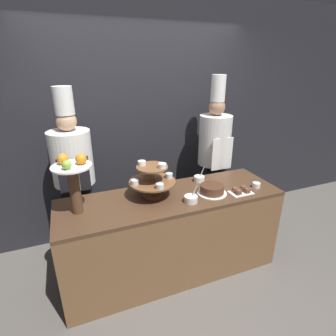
{
  "coord_description": "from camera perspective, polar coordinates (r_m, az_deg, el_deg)",
  "views": [
    {
      "loc": [
        -0.84,
        -1.72,
        2.06
      ],
      "look_at": [
        0.0,
        0.43,
        1.13
      ],
      "focal_mm": 28.0,
      "sensor_mm": 36.0,
      "label": 1
    }
  ],
  "objects": [
    {
      "name": "chef_left",
      "position": [
        2.84,
        -19.77,
        -1.24
      ],
      "size": [
        0.41,
        0.41,
        1.87
      ],
      "color": "black",
      "rests_on": "ground_plane"
    },
    {
      "name": "cup_white",
      "position": [
        2.82,
        18.67,
        -3.54
      ],
      "size": [
        0.08,
        0.08,
        0.05
      ],
      "color": "white",
      "rests_on": "buffet_counter"
    },
    {
      "name": "tiered_stand",
      "position": [
        2.44,
        -3.44,
        -2.33
      ],
      "size": [
        0.44,
        0.44,
        0.35
      ],
      "color": "brown",
      "rests_on": "buffet_counter"
    },
    {
      "name": "buffet_counter",
      "position": [
        2.75,
        0.78,
        -14.21
      ],
      "size": [
        2.14,
        0.67,
        0.88
      ],
      "color": "brown",
      "rests_on": "ground_plane"
    },
    {
      "name": "ground_plane",
      "position": [
        2.82,
        3.56,
        -25.2
      ],
      "size": [
        14.0,
        14.0,
        0.0
      ],
      "primitive_type": "plane",
      "color": "#5B5651"
    },
    {
      "name": "cake_round",
      "position": [
        2.58,
        9.57,
        -4.63
      ],
      "size": [
        0.29,
        0.29,
        0.09
      ],
      "color": "white",
      "rests_on": "buffet_counter"
    },
    {
      "name": "cake_square_tray",
      "position": [
        2.66,
        15.6,
        -4.87
      ],
      "size": [
        0.22,
        0.15,
        0.05
      ],
      "color": "white",
      "rests_on": "buffet_counter"
    },
    {
      "name": "serving_bowl_far",
      "position": [
        2.82,
        6.81,
        -2.31
      ],
      "size": [
        0.11,
        0.11,
        0.16
      ],
      "color": "white",
      "rests_on": "buffet_counter"
    },
    {
      "name": "wall_back",
      "position": [
        3.21,
        -5.77,
        9.92
      ],
      "size": [
        10.0,
        0.06,
        2.8
      ],
      "color": "#232328",
      "rests_on": "ground_plane"
    },
    {
      "name": "chef_center_left",
      "position": [
        3.28,
        9.96,
        3.29
      ],
      "size": [
        0.38,
        0.38,
        1.94
      ],
      "color": "black",
      "rests_on": "ground_plane"
    },
    {
      "name": "serving_bowl_near",
      "position": [
        2.41,
        5.01,
        -6.72
      ],
      "size": [
        0.12,
        0.12,
        0.16
      ],
      "color": "white",
      "rests_on": "buffet_counter"
    },
    {
      "name": "fruit_pedestal",
      "position": [
        2.25,
        -19.96,
        -1.88
      ],
      "size": [
        0.32,
        0.32,
        0.51
      ],
      "color": "brown",
      "rests_on": "buffet_counter"
    }
  ]
}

